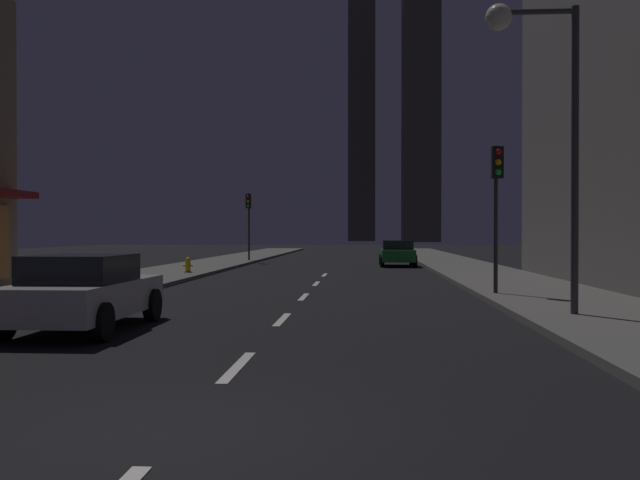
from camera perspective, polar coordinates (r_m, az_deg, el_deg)
ground_plane at (r=38.32m, az=1.07°, el=-2.27°), size 78.00×136.00×0.10m
sidewalk_right at (r=38.63m, az=11.51°, el=-2.07°), size 4.00×76.00×0.15m
sidewalk_left at (r=39.26m, az=-9.20°, el=-2.03°), size 4.00×76.00×0.15m
lane_marking_center at (r=17.42m, az=-2.12°, el=-5.53°), size 0.16×28.20×0.01m
skyscraper_distant_tall at (r=162.83m, az=3.47°, el=13.65°), size 6.16×5.92×77.29m
skyscraper_distant_mid at (r=145.74m, az=8.35°, el=9.99°), size 7.73×6.44×51.35m
car_parked_near at (r=13.94m, az=-18.96°, el=-4.06°), size 1.98×4.24×1.45m
car_parked_far at (r=38.75m, az=6.43°, el=-1.07°), size 1.98×4.24×1.45m
fire_hydrant_far_left at (r=30.44m, az=-10.88°, el=-2.07°), size 0.42×0.30×0.65m
traffic_light_near_right at (r=20.17m, az=14.43°, el=4.35°), size 0.32×0.48×4.20m
traffic_light_far_left at (r=43.38m, az=-5.93°, el=2.34°), size 0.32×0.48×4.20m
street_lamp_right at (r=15.63m, az=17.43°, el=12.38°), size 1.96×0.56×6.58m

